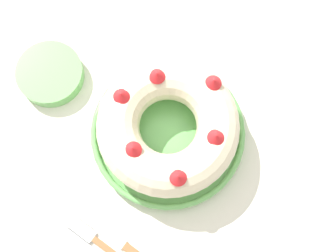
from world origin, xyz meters
The scene contains 7 objects.
ground_plane centered at (0.00, 0.00, 0.00)m, with size 8.00×8.00×0.00m, color #4C4742.
dining_table centered at (0.00, 0.00, 0.66)m, with size 1.43×1.03×0.75m.
serving_dish centered at (0.01, 0.03, 0.76)m, with size 0.31×0.31×0.03m.
bundt_cake centered at (0.01, 0.03, 0.82)m, with size 0.28×0.28×0.10m.
fork centered at (-0.24, -0.01, 0.75)m, with size 0.02×0.21×0.01m.
cake_knife centered at (-0.22, -0.04, 0.75)m, with size 0.02×0.20×0.01m.
side_bowl centered at (-0.03, 0.30, 0.76)m, with size 0.14×0.14×0.03m, color #6BB760.
Camera 1 is at (-0.18, -0.11, 1.69)m, focal length 50.00 mm.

